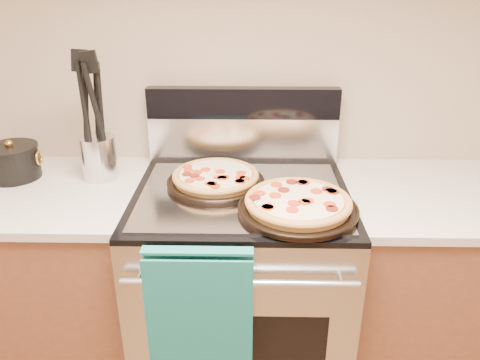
{
  "coord_description": "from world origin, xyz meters",
  "views": [
    {
      "loc": [
        0.02,
        0.15,
        1.63
      ],
      "look_at": [
        -0.0,
        1.55,
        1.01
      ],
      "focal_mm": 35.0,
      "sensor_mm": 36.0,
      "label": 1
    }
  ],
  "objects_px": {
    "pepperoni_pizza_front": "(298,204)",
    "saucepan": "(13,163)",
    "range_body": "(242,299)",
    "pepperoni_pizza_back": "(216,178)",
    "utensil_crock": "(99,157)"
  },
  "relations": [
    {
      "from": "pepperoni_pizza_front",
      "to": "saucepan",
      "type": "relative_size",
      "value": 1.99
    },
    {
      "from": "range_body",
      "to": "saucepan",
      "type": "xyz_separation_m",
      "value": [
        -0.87,
        0.13,
        0.52
      ]
    },
    {
      "from": "saucepan",
      "to": "pepperoni_pizza_front",
      "type": "bearing_deg",
      "value": -15.31
    },
    {
      "from": "range_body",
      "to": "pepperoni_pizza_back",
      "type": "xyz_separation_m",
      "value": [
        -0.1,
        0.05,
        0.5
      ]
    },
    {
      "from": "range_body",
      "to": "utensil_crock",
      "type": "height_order",
      "value": "utensil_crock"
    },
    {
      "from": "range_body",
      "to": "pepperoni_pizza_front",
      "type": "relative_size",
      "value": 2.36
    },
    {
      "from": "range_body",
      "to": "pepperoni_pizza_front",
      "type": "xyz_separation_m",
      "value": [
        0.18,
        -0.16,
        0.5
      ]
    },
    {
      "from": "range_body",
      "to": "pepperoni_pizza_back",
      "type": "height_order",
      "value": "pepperoni_pizza_back"
    },
    {
      "from": "utensil_crock",
      "to": "saucepan",
      "type": "bearing_deg",
      "value": -179.06
    },
    {
      "from": "pepperoni_pizza_front",
      "to": "utensil_crock",
      "type": "bearing_deg",
      "value": 157.89
    },
    {
      "from": "pepperoni_pizza_back",
      "to": "utensil_crock",
      "type": "xyz_separation_m",
      "value": [
        -0.45,
        0.09,
        0.04
      ]
    },
    {
      "from": "pepperoni_pizza_back",
      "to": "utensil_crock",
      "type": "distance_m",
      "value": 0.46
    },
    {
      "from": "pepperoni_pizza_front",
      "to": "saucepan",
      "type": "height_order",
      "value": "saucepan"
    },
    {
      "from": "pepperoni_pizza_back",
      "to": "pepperoni_pizza_front",
      "type": "height_order",
      "value": "pepperoni_pizza_front"
    },
    {
      "from": "utensil_crock",
      "to": "range_body",
      "type": "bearing_deg",
      "value": -13.87
    }
  ]
}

